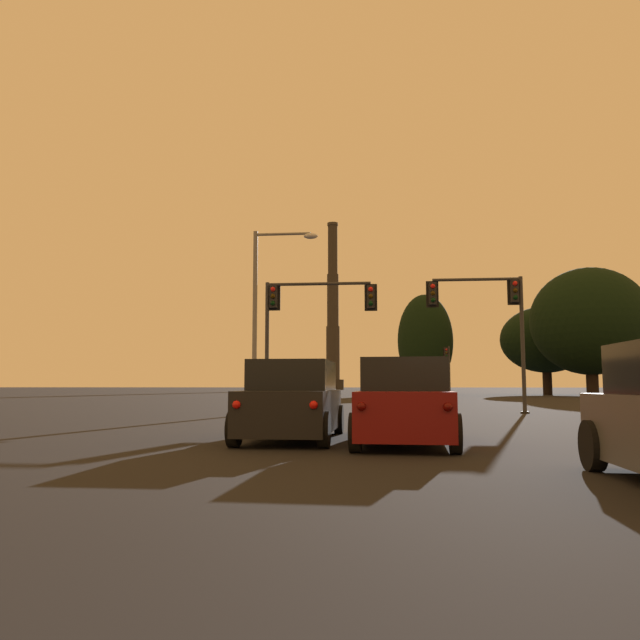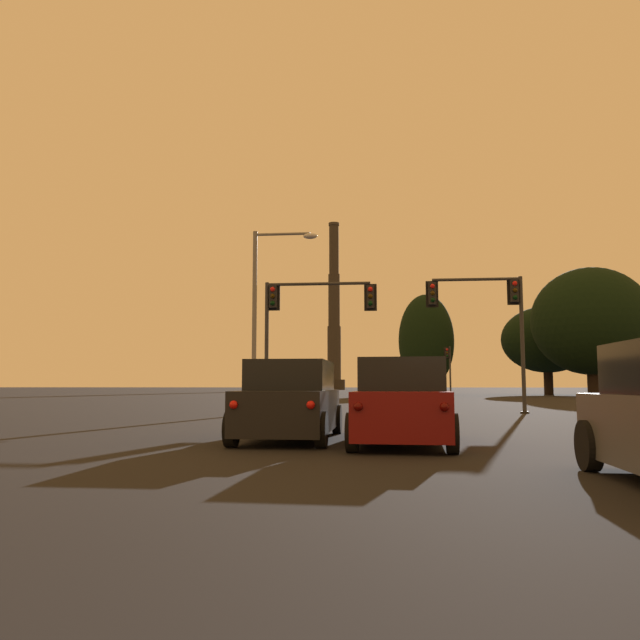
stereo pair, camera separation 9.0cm
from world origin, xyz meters
The scene contains 11 objects.
suv_left_lane_second centered at (-2.87, 13.81, 0.90)m, with size 2.15×4.92×1.86m.
suv_center_lane_second centered at (-0.26, 13.00, 0.90)m, with size 2.31×4.98×1.86m.
traffic_light_far_right centered at (6.15, 65.11, 3.48)m, with size 0.78×0.50×5.29m.
traffic_light_overhead_right centered at (4.25, 28.07, 4.74)m, with size 4.50×0.50×6.25m.
traffic_light_overhead_left centered at (-4.33, 27.21, 4.60)m, with size 5.27×0.50×6.02m.
street_lamp centered at (-5.93, 26.24, 5.04)m, with size 2.93×0.36×8.21m.
smokestack centered at (-12.98, 156.65, 16.93)m, with size 5.47×5.47×43.06m.
treeline_far_left centered at (5.05, 82.24, 7.05)m, with size 7.28×6.55×13.27m.
treeline_far_right centered at (29.00, 79.94, 7.66)m, with size 7.91×7.12×13.31m.
treeline_center_right centered at (23.48, 73.99, 8.67)m, with size 13.52×12.16×14.97m.
treeline_left_mid centered at (20.72, 82.91, 7.18)m, with size 11.68×10.51×11.57m.
Camera 2 is at (-0.69, -1.00, 1.29)m, focal length 35.00 mm.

